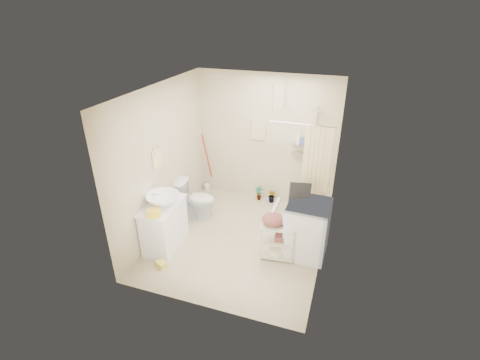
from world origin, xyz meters
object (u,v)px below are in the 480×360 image
object	(u,v)px
washing_machine	(307,229)
laundry_rack	(278,238)
vanity	(164,225)
toilet	(196,199)

from	to	relation	value
washing_machine	laundry_rack	xyz separation A→B (m)	(-0.42, -0.25, -0.10)
laundry_rack	vanity	bearing A→B (deg)	-176.48
vanity	toilet	world-z (taller)	vanity
vanity	washing_machine	distance (m)	2.36
toilet	laundry_rack	xyz separation A→B (m)	(1.76, -0.69, -0.01)
vanity	toilet	distance (m)	0.99
toilet	washing_machine	world-z (taller)	washing_machine
washing_machine	vanity	bearing A→B (deg)	-164.89
vanity	laundry_rack	size ratio (longest dim) A/B	1.22
laundry_rack	toilet	bearing A→B (deg)	153.16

